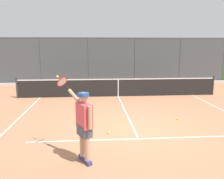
# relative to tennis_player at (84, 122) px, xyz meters

# --- Properties ---
(ground_plane) EXTENTS (60.00, 60.00, 0.00)m
(ground_plane) POSITION_rel_tennis_player_xyz_m (-1.53, -2.05, -0.97)
(ground_plane) COLOR #B27551
(court_line_markings) EXTENTS (8.32, 10.60, 0.01)m
(court_line_markings) POSITION_rel_tennis_player_xyz_m (-1.53, -0.95, -0.97)
(court_line_markings) COLOR white
(court_line_markings) RESTS_ON ground
(fence_backdrop) EXTENTS (19.67, 1.37, 3.28)m
(fence_backdrop) POSITION_rel_tennis_player_xyz_m (-1.53, -12.02, 0.50)
(fence_backdrop) COLOR #474C51
(fence_backdrop) RESTS_ON ground
(tennis_net) EXTENTS (10.70, 0.09, 1.07)m
(tennis_net) POSITION_rel_tennis_player_xyz_m (-1.53, -7.03, -0.48)
(tennis_net) COLOR #2D2D2D
(tennis_net) RESTS_ON ground
(tennis_player) EXTENTS (0.93, 1.14, 1.96)m
(tennis_player) POSITION_rel_tennis_player_xyz_m (0.00, 0.00, 0.00)
(tennis_player) COLOR navy
(tennis_player) RESTS_ON ground
(tennis_ball_by_sideline) EXTENTS (0.07, 0.07, 0.07)m
(tennis_ball_by_sideline) POSITION_rel_tennis_player_xyz_m (-0.67, -1.70, -0.94)
(tennis_ball_by_sideline) COLOR #D6E042
(tennis_ball_by_sideline) RESTS_ON ground
(tennis_ball_near_net) EXTENTS (0.07, 0.07, 0.07)m
(tennis_ball_near_net) POSITION_rel_tennis_player_xyz_m (-3.27, -2.84, -0.94)
(tennis_ball_near_net) COLOR #C1D138
(tennis_ball_near_net) RESTS_ON ground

